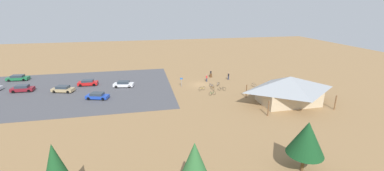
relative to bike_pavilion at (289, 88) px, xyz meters
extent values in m
plane|color=#937047|center=(13.16, -14.36, -2.99)|extent=(160.00, 160.00, 0.00)
cube|color=#4C4C51|center=(40.97, -16.25, -2.96)|extent=(41.85, 29.59, 0.05)
cube|color=#C6B28E|center=(0.00, 0.00, -1.67)|extent=(10.13, 6.19, 2.63)
pyramid|color=#93999E|center=(0.00, 0.00, 0.91)|extent=(13.13, 9.20, 2.52)
cylinder|color=brown|center=(-6.34, -4.37, -1.67)|extent=(0.20, 0.20, 2.63)
cylinder|color=brown|center=(6.34, -4.37, -1.67)|extent=(0.20, 0.20, 2.63)
cylinder|color=brown|center=(-6.34, 4.37, -1.67)|extent=(0.20, 0.20, 2.63)
cylinder|color=brown|center=(6.34, 4.37, -1.67)|extent=(0.20, 0.20, 2.63)
cylinder|color=brown|center=(9.17, -19.76, -2.54)|extent=(0.60, 0.60, 0.90)
cylinder|color=#99999E|center=(17.74, -13.70, -1.89)|extent=(0.08, 0.08, 2.20)
cube|color=#1959B2|center=(17.74, -13.70, -1.09)|extent=(0.56, 0.04, 0.40)
cone|color=#194C23|center=(33.55, 19.45, 2.03)|extent=(2.46, 2.46, 4.12)
cylinder|color=brown|center=(9.69, 18.25, -1.88)|extent=(0.36, 0.36, 2.20)
cone|color=#14421E|center=(9.69, 18.25, 1.08)|extent=(3.90, 3.90, 3.73)
cone|color=#2D6633|center=(22.18, 20.05, 1.01)|extent=(3.22, 3.22, 4.25)
torus|color=black|center=(14.33, -10.10, -2.61)|extent=(0.71, 0.33, 0.75)
torus|color=black|center=(13.41, -10.49, -2.61)|extent=(0.71, 0.33, 0.75)
cylinder|color=yellow|center=(13.87, -10.30, -2.49)|extent=(0.85, 0.39, 0.04)
cylinder|color=yellow|center=(14.04, -10.23, -2.41)|extent=(0.04, 0.04, 0.40)
cube|color=black|center=(14.04, -10.23, -2.21)|extent=(0.22, 0.15, 0.05)
cylinder|color=yellow|center=(13.51, -10.45, -2.37)|extent=(0.04, 0.04, 0.48)
cylinder|color=black|center=(13.51, -10.45, -2.13)|extent=(0.22, 0.45, 0.03)
torus|color=black|center=(11.00, -11.59, -2.66)|extent=(0.30, 0.61, 0.65)
torus|color=black|center=(11.39, -12.48, -2.66)|extent=(0.30, 0.61, 0.65)
cylinder|color=#2347B7|center=(11.19, -12.04, -2.56)|extent=(0.40, 0.83, 0.04)
cylinder|color=#2347B7|center=(11.12, -11.88, -2.48)|extent=(0.04, 0.04, 0.36)
cube|color=black|center=(11.12, -11.88, -2.30)|extent=(0.15, 0.22, 0.05)
cylinder|color=#2347B7|center=(11.35, -12.39, -2.44)|extent=(0.04, 0.04, 0.45)
cylinder|color=black|center=(11.35, -12.39, -2.21)|extent=(0.45, 0.23, 0.03)
torus|color=black|center=(9.15, -13.00, -2.62)|extent=(0.49, 0.61, 0.74)
torus|color=black|center=(9.74, -12.24, -2.62)|extent=(0.49, 0.61, 0.74)
cylinder|color=silver|center=(9.45, -12.62, -2.49)|extent=(0.57, 0.71, 0.04)
cylinder|color=silver|center=(9.34, -12.76, -2.42)|extent=(0.04, 0.04, 0.39)
cube|color=black|center=(9.34, -12.76, -2.22)|extent=(0.19, 0.21, 0.05)
cylinder|color=silver|center=(9.69, -12.32, -2.37)|extent=(0.04, 0.04, 0.50)
cylinder|color=black|center=(9.69, -12.32, -2.12)|extent=(0.40, 0.32, 0.03)
torus|color=black|center=(1.20, -8.91, -2.65)|extent=(0.67, 0.10, 0.67)
torus|color=black|center=(0.18, -8.82, -2.65)|extent=(0.67, 0.10, 0.67)
cylinder|color=red|center=(0.69, -8.86, -2.54)|extent=(0.95, 0.12, 0.04)
cylinder|color=red|center=(0.87, -8.88, -2.44)|extent=(0.04, 0.04, 0.42)
cube|color=black|center=(0.87, -8.88, -2.23)|extent=(0.21, 0.10, 0.05)
cylinder|color=red|center=(0.28, -8.82, -2.41)|extent=(0.04, 0.04, 0.49)
cylinder|color=black|center=(0.28, -8.82, -2.16)|extent=(0.07, 0.48, 0.03)
torus|color=black|center=(12.03, -7.14, -2.62)|extent=(0.70, 0.28, 0.73)
torus|color=black|center=(12.96, -6.81, -2.62)|extent=(0.70, 0.28, 0.73)
cylinder|color=#1E7F38|center=(12.50, -6.98, -2.50)|extent=(0.87, 0.34, 0.04)
cylinder|color=#1E7F38|center=(12.33, -7.04, -2.39)|extent=(0.04, 0.04, 0.47)
cube|color=black|center=(12.33, -7.04, -2.16)|extent=(0.22, 0.14, 0.05)
cylinder|color=#1E7F38|center=(12.87, -6.85, -2.37)|extent=(0.04, 0.04, 0.50)
cylinder|color=black|center=(12.87, -6.85, -2.12)|extent=(0.19, 0.46, 0.03)
torus|color=black|center=(-4.28, -10.93, -2.65)|extent=(0.65, 0.25, 0.67)
torus|color=black|center=(-3.35, -10.61, -2.65)|extent=(0.65, 0.25, 0.67)
cylinder|color=#197A7F|center=(-3.81, -10.77, -2.54)|extent=(0.87, 0.32, 0.04)
cylinder|color=#197A7F|center=(-3.98, -10.83, -2.45)|extent=(0.04, 0.04, 0.40)
cube|color=black|center=(-3.98, -10.83, -2.24)|extent=(0.22, 0.14, 0.05)
cylinder|color=#197A7F|center=(-3.44, -10.65, -2.44)|extent=(0.04, 0.04, 0.41)
cylinder|color=black|center=(-3.44, -10.65, -2.24)|extent=(0.18, 0.47, 0.03)
torus|color=black|center=(9.19, -9.27, -2.63)|extent=(0.71, 0.16, 0.71)
torus|color=black|center=(10.23, -9.45, -2.63)|extent=(0.71, 0.16, 0.71)
cylinder|color=black|center=(9.71, -9.36, -2.51)|extent=(0.96, 0.20, 0.04)
cylinder|color=black|center=(9.52, -9.32, -2.43)|extent=(0.04, 0.04, 0.41)
cube|color=black|center=(9.52, -9.32, -2.22)|extent=(0.21, 0.11, 0.05)
cylinder|color=black|center=(10.13, -9.43, -2.39)|extent=(0.04, 0.04, 0.48)
cylinder|color=black|center=(10.13, -9.43, -2.16)|extent=(0.11, 0.48, 0.03)
torus|color=black|center=(11.66, -10.75, -2.63)|extent=(0.18, 0.71, 0.72)
torus|color=black|center=(11.46, -9.81, -2.63)|extent=(0.18, 0.71, 0.72)
cylinder|color=orange|center=(11.56, -10.28, -2.51)|extent=(0.21, 0.87, 0.04)
cylinder|color=orange|center=(11.59, -10.45, -2.40)|extent=(0.04, 0.04, 0.45)
cube|color=black|center=(11.59, -10.45, -2.18)|extent=(0.12, 0.21, 0.05)
cylinder|color=orange|center=(11.48, -9.91, -2.39)|extent=(0.04, 0.04, 0.47)
cylinder|color=black|center=(11.48, -9.91, -2.15)|extent=(0.48, 0.13, 0.03)
torus|color=black|center=(1.89, -9.37, -2.61)|extent=(0.17, 0.75, 0.76)
torus|color=black|center=(2.08, -10.45, -2.61)|extent=(0.17, 0.75, 0.76)
cylinder|color=#B7B7BC|center=(1.99, -9.91, -2.48)|extent=(0.21, 1.00, 0.04)
cylinder|color=#B7B7BC|center=(1.95, -9.72, -2.36)|extent=(0.04, 0.04, 0.49)
cube|color=black|center=(1.95, -9.72, -2.12)|extent=(0.11, 0.21, 0.05)
cylinder|color=#B7B7BC|center=(2.06, -10.34, -2.34)|extent=(0.04, 0.04, 0.53)
cylinder|color=black|center=(2.06, -10.34, -2.07)|extent=(0.48, 0.12, 0.03)
cube|color=maroon|center=(51.03, -17.16, -2.38)|extent=(4.38, 1.83, 0.67)
cube|color=#2D3842|center=(51.03, -17.16, -1.77)|extent=(2.46, 1.57, 0.54)
cylinder|color=black|center=(52.52, -16.45, -2.62)|extent=(0.65, 0.24, 0.64)
cylinder|color=black|center=(52.48, -17.95, -2.62)|extent=(0.65, 0.24, 0.64)
cylinder|color=black|center=(49.57, -16.38, -2.62)|extent=(0.65, 0.24, 0.64)
cylinder|color=black|center=(49.53, -17.88, -2.62)|extent=(0.65, 0.24, 0.64)
cube|color=white|center=(30.39, -16.04, -2.40)|extent=(4.56, 2.55, 0.63)
cube|color=#2D3842|center=(30.39, -16.04, -1.84)|extent=(2.66, 1.99, 0.50)
cylinder|color=black|center=(31.98, -15.54, -2.62)|extent=(0.67, 0.33, 0.64)
cylinder|color=black|center=(31.69, -17.08, -2.62)|extent=(0.67, 0.33, 0.64)
cylinder|color=black|center=(29.10, -15.00, -2.62)|extent=(0.67, 0.33, 0.64)
cylinder|color=black|center=(28.81, -16.53, -2.62)|extent=(0.67, 0.33, 0.64)
cube|color=#1E42B2|center=(34.97, -9.41, -2.43)|extent=(4.53, 2.87, 0.57)
cube|color=#2D3842|center=(34.97, -9.41, -1.91)|extent=(2.70, 2.14, 0.48)
cylinder|color=black|center=(36.56, -9.09, -2.62)|extent=(0.68, 0.39, 0.64)
cylinder|color=black|center=(36.12, -10.55, -2.62)|extent=(0.68, 0.39, 0.64)
cylinder|color=black|center=(33.81, -8.27, -2.62)|extent=(0.68, 0.39, 0.64)
cylinder|color=black|center=(33.38, -9.74, -2.62)|extent=(0.68, 0.39, 0.64)
cube|color=tan|center=(42.61, -15.12, -2.40)|extent=(4.74, 2.97, 0.64)
cube|color=#2D3842|center=(42.61, -15.12, -1.83)|extent=(2.82, 2.21, 0.51)
cylinder|color=black|center=(44.27, -14.80, -2.62)|extent=(0.68, 0.39, 0.64)
cylinder|color=black|center=(43.83, -16.30, -2.62)|extent=(0.68, 0.39, 0.64)
cylinder|color=black|center=(41.40, -13.94, -2.62)|extent=(0.68, 0.39, 0.64)
cylinder|color=black|center=(40.95, -15.44, -2.62)|extent=(0.68, 0.39, 0.64)
cylinder|color=black|center=(56.53, -19.84, -2.62)|extent=(0.67, 0.32, 0.64)
cube|color=red|center=(38.35, -18.81, -2.39)|extent=(4.30, 1.91, 0.66)
cube|color=#2D3842|center=(38.35, -18.81, -1.82)|extent=(2.43, 1.62, 0.46)
cylinder|color=black|center=(39.82, -18.12, -2.62)|extent=(0.65, 0.25, 0.64)
cylinder|color=black|center=(39.75, -19.62, -2.62)|extent=(0.65, 0.25, 0.64)
cylinder|color=black|center=(36.95, -17.99, -2.62)|extent=(0.65, 0.25, 0.64)
cylinder|color=black|center=(36.89, -19.49, -2.62)|extent=(0.65, 0.25, 0.64)
cube|color=#1E6B3D|center=(55.68, -26.51, -2.40)|extent=(4.89, 2.18, 0.64)
cube|color=#2D3842|center=(55.68, -26.51, -1.84)|extent=(2.78, 1.82, 0.48)
cylinder|color=black|center=(57.36, -25.79, -2.62)|extent=(0.65, 0.26, 0.64)
cylinder|color=black|center=(57.25, -27.44, -2.62)|extent=(0.65, 0.26, 0.64)
cylinder|color=black|center=(54.11, -25.58, -2.62)|extent=(0.65, 0.26, 0.64)
cylinder|color=black|center=(54.00, -27.24, -2.62)|extent=(0.65, 0.26, 0.64)
cube|color=#2D3347|center=(9.07, -20.18, -2.54)|extent=(0.40, 0.39, 0.89)
cylinder|color=black|center=(9.07, -20.18, -1.78)|extent=(0.36, 0.36, 0.63)
sphere|color=tan|center=(9.07, -20.18, -1.34)|extent=(0.24, 0.24, 0.24)
cube|color=#2D3347|center=(11.20, -16.33, -2.55)|extent=(0.27, 0.34, 0.86)
cylinder|color=red|center=(11.20, -16.33, -1.81)|extent=(0.36, 0.36, 0.61)
sphere|color=tan|center=(11.20, -16.33, -1.39)|extent=(0.24, 0.24, 0.24)
cube|color=#2D3347|center=(5.55, -16.81, -2.52)|extent=(0.37, 0.32, 0.93)
cylinder|color=black|center=(5.55, -16.81, -1.76)|extent=(0.36, 0.36, 0.59)
sphere|color=tan|center=(5.55, -16.81, -1.35)|extent=(0.24, 0.24, 0.24)
camera|label=1|loc=(26.23, 38.25, 14.34)|focal=23.12mm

